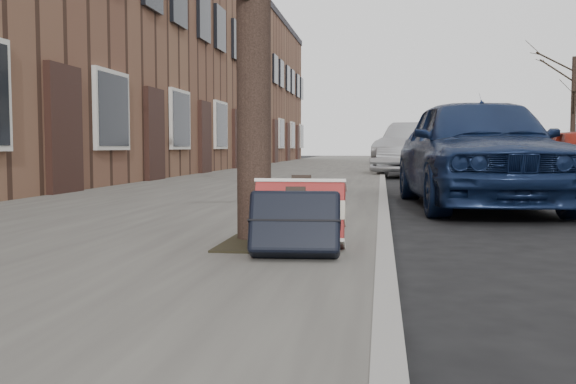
# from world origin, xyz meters

# --- Properties ---
(near_sidewalk) EXTENTS (5.00, 70.00, 0.12)m
(near_sidewalk) POSITION_xyz_m (-3.70, 15.00, 0.06)
(near_sidewalk) COLOR #66645D
(near_sidewalk) RESTS_ON ground
(house_near) EXTENTS (6.80, 40.00, 7.00)m
(house_near) POSITION_xyz_m (-9.60, 16.00, 3.50)
(house_near) COLOR brown
(house_near) RESTS_ON ground
(dirt_patch) EXTENTS (0.85, 0.85, 0.02)m
(dirt_patch) POSITION_xyz_m (-2.00, 1.20, 0.13)
(dirt_patch) COLOR black
(dirt_patch) RESTS_ON near_sidewalk
(suitcase_red) EXTENTS (0.63, 0.35, 0.48)m
(suitcase_red) POSITION_xyz_m (-1.84, 1.06, 0.36)
(suitcase_red) COLOR maroon
(suitcase_red) RESTS_ON near_sidewalk
(suitcase_navy) EXTENTS (0.60, 0.38, 0.45)m
(suitcase_navy) POSITION_xyz_m (-1.82, 0.65, 0.35)
(suitcase_navy) COLOR black
(suitcase_navy) RESTS_ON near_sidewalk
(car_near_front) EXTENTS (2.19, 4.73, 1.57)m
(car_near_front) POSITION_xyz_m (0.03, 5.80, 0.78)
(car_near_front) COLOR #112044
(car_near_front) RESTS_ON ground
(car_near_mid) EXTENTS (2.75, 4.96, 1.55)m
(car_near_mid) POSITION_xyz_m (-0.21, 15.38, 0.77)
(car_near_mid) COLOR #B0B2B7
(car_near_mid) RESTS_ON ground
(car_near_back) EXTENTS (2.27, 4.64, 1.27)m
(car_near_back) POSITION_xyz_m (-0.34, 24.33, 0.64)
(car_near_back) COLOR #343438
(car_near_back) RESTS_ON ground
(car_far_back) EXTENTS (2.18, 4.31, 1.41)m
(car_far_back) POSITION_xyz_m (4.57, 17.88, 0.70)
(car_far_back) COLOR maroon
(car_far_back) RESTS_ON ground
(tree_far_c) EXTENTS (0.22, 0.22, 4.74)m
(tree_far_c) POSITION_xyz_m (7.20, 27.03, 2.49)
(tree_far_c) COLOR black
(tree_far_c) RESTS_ON far_sidewalk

